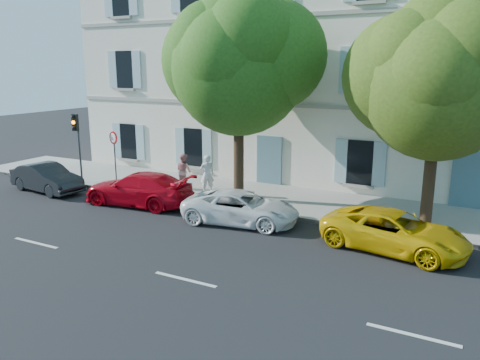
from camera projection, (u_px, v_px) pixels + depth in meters
The scene contains 14 objects.
ground at pixel (249, 235), 16.42m from camera, with size 90.00×90.00×0.00m, color black.
sidewalk at pixel (295, 201), 20.24m from camera, with size 36.00×4.50×0.15m, color #A09E96.
kerb at pixel (275, 215), 18.37m from camera, with size 36.00×0.16×0.16m, color #9E998E.
building at pixel (338, 62), 23.80m from camera, with size 28.00×7.00×12.00m, color white.
car_dark_sedan at pixel (47, 178), 22.01m from camera, with size 1.39×4.00×1.32m, color black.
car_red_coupe at pixel (139, 189), 19.89m from camera, with size 1.95×4.81×1.40m, color #BC0514.
car_white_coupe at pixel (241, 207), 17.55m from camera, with size 2.01×4.36×1.21m, color white.
car_yellow_supercar at pixel (395, 231), 14.91m from camera, with size 2.12×4.59×1.27m, color #DDAE09.
tree_left at pixel (239, 68), 19.10m from camera, with size 5.55×5.55×8.60m.
tree_right at pixel (438, 86), 15.48m from camera, with size 5.05×5.05×7.78m.
traffic_light at pixel (77, 134), 22.67m from camera, with size 0.30×0.38×3.38m.
road_sign at pixel (114, 147), 22.21m from camera, with size 0.60×0.19×2.64m.
pedestrian_a at pixel (207, 174), 21.06m from camera, with size 0.65×0.42×1.77m, color silver.
pedestrian_b at pixel (184, 171), 22.00m from camera, with size 0.80×0.63×1.65m, color tan.
Camera 1 is at (6.86, -13.91, 5.74)m, focal length 35.00 mm.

